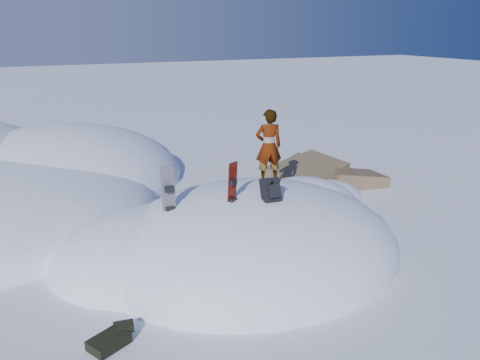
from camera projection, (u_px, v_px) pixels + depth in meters
name	position (u px, v px, depth m)	size (l,w,h in m)	color
ground	(252.00, 251.00, 10.80)	(120.00, 120.00, 0.00)	white
snow_mound	(241.00, 249.00, 10.94)	(8.00, 6.00, 3.00)	white
rock_outcrop	(315.00, 189.00, 14.87)	(4.68, 4.41, 1.68)	brown
snowboard_red	(232.00, 193.00, 9.79)	(0.28, 0.24, 1.38)	#A81B08
snowboard_dark	(169.00, 201.00, 9.84)	(0.30, 0.22, 1.53)	black
backpack	(271.00, 190.00, 9.81)	(0.39, 0.49, 0.61)	black
gear_pile	(111.00, 339.00, 7.59)	(0.83, 0.66, 0.22)	black
person	(269.00, 146.00, 11.33)	(0.66, 0.43, 1.81)	slate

